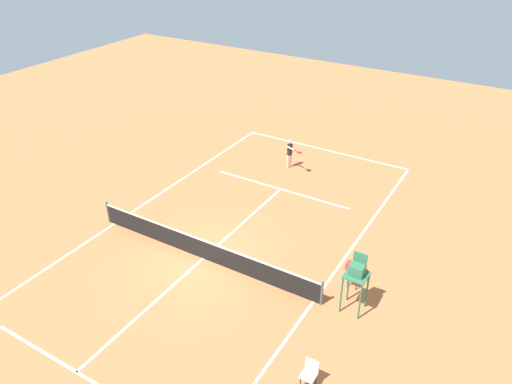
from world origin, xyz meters
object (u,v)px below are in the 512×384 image
at_px(courtside_chair_mid, 355,274).
at_px(courtside_chair_near, 310,373).
at_px(player_serving, 290,151).
at_px(tennis_ball, 265,168).
at_px(equipment_bag, 356,268).
at_px(umpire_chair, 357,274).

bearing_deg(courtside_chair_mid, courtside_chair_near, 95.77).
height_order(player_serving, courtside_chair_near, player_serving).
bearing_deg(tennis_ball, equipment_bag, 142.60).
bearing_deg(umpire_chair, courtside_chair_near, 91.11).
bearing_deg(player_serving, tennis_ball, -31.60).
xyz_separation_m(tennis_ball, courtside_chair_near, (-8.32, 11.68, 0.50)).
bearing_deg(tennis_ball, player_serving, -142.27).
xyz_separation_m(player_serving, tennis_ball, (1.11, 0.86, -0.96)).
xyz_separation_m(umpire_chair, equipment_bag, (0.70, -2.11, -1.46)).
bearing_deg(equipment_bag, courtside_chair_mid, 107.52).
distance_m(tennis_ball, courtside_chair_mid, 10.23).
xyz_separation_m(courtside_chair_mid, equipment_bag, (0.26, -0.82, -0.38)).
distance_m(player_serving, courtside_chair_mid, 10.03).
distance_m(umpire_chair, equipment_bag, 2.66).
distance_m(tennis_ball, umpire_chair, 11.52).
xyz_separation_m(courtside_chair_near, equipment_bag, (0.77, -5.91, -0.38)).
distance_m(player_serving, tennis_ball, 1.70).
xyz_separation_m(tennis_ball, equipment_bag, (-7.55, 5.77, 0.12)).
relative_size(tennis_ball, courtside_chair_mid, 0.07).
bearing_deg(umpire_chair, equipment_bag, -71.66).
xyz_separation_m(player_serving, equipment_bag, (-6.44, 6.63, -0.85)).
xyz_separation_m(umpire_chair, courtside_chair_near, (-0.07, 3.80, -1.07)).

